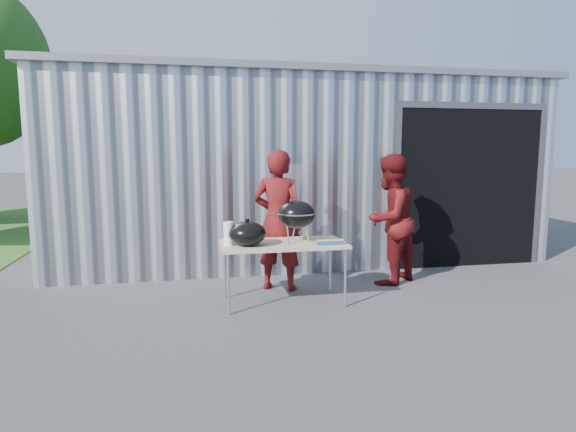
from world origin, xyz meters
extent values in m
plane|color=#3A3A3C|center=(0.00, 0.00, 0.00)|extent=(80.00, 80.00, 0.00)
cube|color=silver|center=(0.80, 4.70, 1.50)|extent=(8.00, 6.00, 3.00)
cube|color=slate|center=(0.80, 4.70, 3.05)|extent=(8.20, 6.20, 0.10)
cube|color=black|center=(3.30, 2.27, 1.25)|extent=(2.40, 1.20, 2.50)
cube|color=#4C4C51|center=(3.30, 1.70, 2.55)|extent=(2.52, 0.08, 0.10)
cube|color=tan|center=(0.02, 0.39, 0.73)|extent=(1.50, 0.75, 0.04)
cylinder|color=silver|center=(-0.67, 0.07, 0.35)|extent=(0.03, 0.03, 0.71)
cylinder|color=silver|center=(0.71, 0.07, 0.35)|extent=(0.03, 0.03, 0.71)
cylinder|color=silver|center=(-0.67, 0.70, 0.35)|extent=(0.03, 0.03, 0.71)
cylinder|color=silver|center=(0.71, 0.70, 0.35)|extent=(0.03, 0.03, 0.71)
ellipsoid|color=black|center=(0.19, 0.39, 1.09)|extent=(0.45, 0.45, 0.34)
cylinder|color=silver|center=(0.19, 0.39, 1.10)|extent=(0.46, 0.46, 0.02)
cylinder|color=silver|center=(0.19, 0.39, 1.12)|extent=(0.43, 0.43, 0.01)
cylinder|color=silver|center=(0.19, 0.53, 0.87)|extent=(0.02, 0.02, 0.24)
cylinder|color=silver|center=(0.07, 0.32, 0.87)|extent=(0.02, 0.02, 0.24)
cylinder|color=silver|center=(0.31, 0.32, 0.87)|extent=(0.02, 0.02, 0.24)
cylinder|color=#BB6943|center=(0.05, 0.39, 1.13)|extent=(0.02, 0.14, 0.02)
cylinder|color=#BB6943|center=(0.08, 0.39, 1.13)|extent=(0.02, 0.14, 0.02)
cylinder|color=#BB6943|center=(0.11, 0.39, 1.13)|extent=(0.02, 0.14, 0.02)
cylinder|color=#BB6943|center=(0.14, 0.39, 1.13)|extent=(0.02, 0.14, 0.02)
cylinder|color=#BB6943|center=(0.17, 0.39, 1.13)|extent=(0.02, 0.14, 0.02)
cylinder|color=#BB6943|center=(0.20, 0.39, 1.13)|extent=(0.02, 0.14, 0.02)
cylinder|color=#BB6943|center=(0.23, 0.39, 1.13)|extent=(0.02, 0.14, 0.02)
cylinder|color=#BB6943|center=(0.27, 0.39, 1.13)|extent=(0.02, 0.14, 0.02)
cylinder|color=#BB6943|center=(0.30, 0.39, 1.13)|extent=(0.02, 0.14, 0.02)
cylinder|color=#BB6943|center=(0.33, 0.39, 1.13)|extent=(0.02, 0.14, 0.02)
cone|color=silver|center=(0.19, 0.39, 1.42)|extent=(0.20, 0.20, 0.55)
ellipsoid|color=black|center=(-0.43, 0.29, 0.89)|extent=(0.44, 0.44, 0.29)
cylinder|color=black|center=(-0.43, 0.29, 1.05)|extent=(0.05, 0.05, 0.03)
cylinder|color=white|center=(-0.64, 0.34, 0.89)|extent=(0.12, 0.12, 0.28)
cube|color=white|center=(-0.53, 0.60, 0.80)|extent=(0.20, 0.15, 0.10)
cube|color=blue|center=(0.54, 0.14, 0.78)|extent=(0.32, 0.05, 0.05)
cube|color=yellow|center=(0.54, 0.14, 0.81)|extent=(0.32, 0.05, 0.01)
imported|color=#540E0F|center=(0.07, 0.98, 0.94)|extent=(0.81, 0.69, 1.88)
imported|color=#540E0F|center=(1.65, 1.00, 0.90)|extent=(1.11, 1.07, 1.81)
camera|label=1|loc=(-1.06, -5.23, 1.85)|focal=30.00mm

